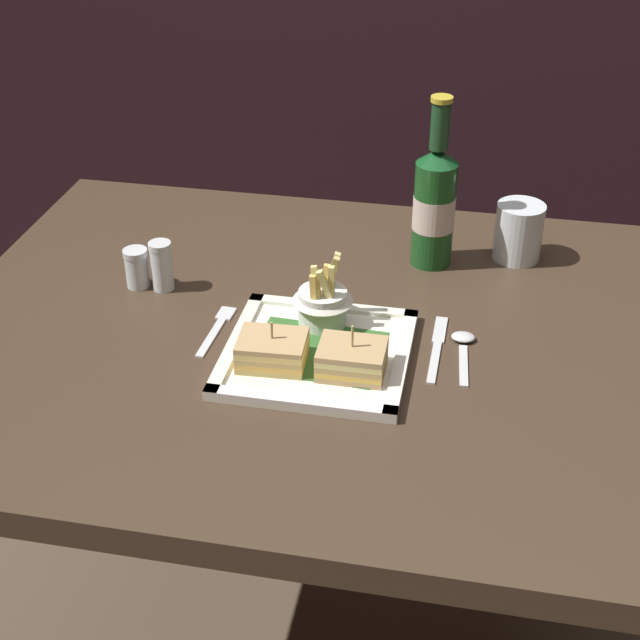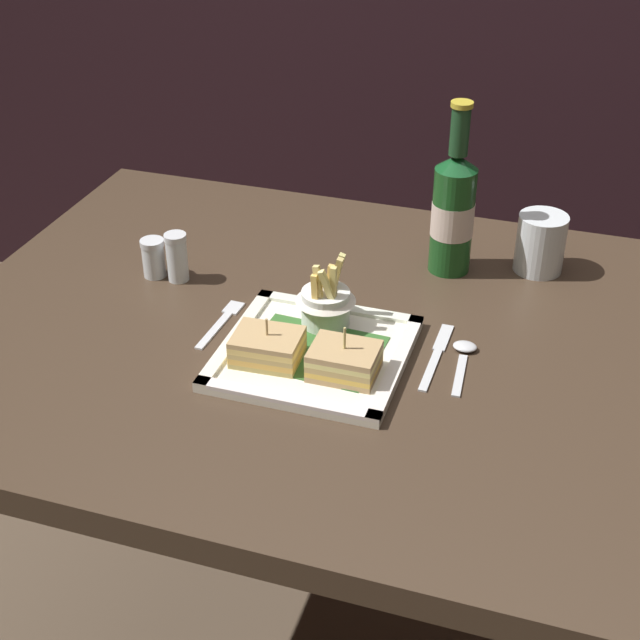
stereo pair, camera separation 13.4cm
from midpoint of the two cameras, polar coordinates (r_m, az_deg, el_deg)
dining_table at (r=1.47m, az=2.94°, el=-4.98°), size 1.17×0.90×0.77m
square_plate at (r=1.32m, az=2.53°, el=-2.17°), size 0.26×0.26×0.02m
sandwich_half_left at (r=1.29m, az=-0.32°, el=-1.78°), size 0.10×0.08×0.07m
sandwich_half_right at (r=1.27m, az=4.53°, el=-2.65°), size 0.09×0.07×0.08m
fries_cup at (r=1.36m, az=3.36°, el=1.11°), size 0.09×0.09×0.11m
beer_bottle at (r=1.52m, az=10.75°, el=6.64°), size 0.07×0.07×0.29m
water_glass at (r=1.59m, az=15.82°, el=4.29°), size 0.08×0.08×0.10m
fork at (r=1.41m, az=-3.39°, el=-0.16°), size 0.03×0.14×0.00m
knife at (r=1.35m, az=10.07°, el=-2.14°), size 0.02×0.17×0.00m
spoon at (r=1.35m, az=11.68°, el=-2.17°), size 0.03×0.13×0.01m
salt_shaker at (r=1.53m, az=-7.78°, el=3.62°), size 0.04×0.04×0.07m
pepper_shaker at (r=1.51m, az=-6.32°, el=3.64°), size 0.04×0.04×0.08m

